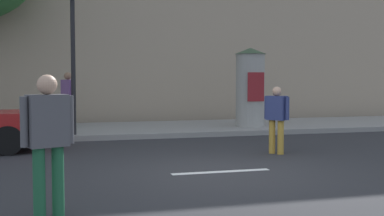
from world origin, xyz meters
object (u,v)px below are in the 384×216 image
pedestrian_in_light_jacket (277,114)px  pedestrian_in_dark_shirt (68,95)px  traffic_light (73,24)px  poster_column (250,87)px  pedestrian_with_backpack (48,134)px

pedestrian_in_light_jacket → pedestrian_in_dark_shirt: size_ratio=0.86×
traffic_light → poster_column: (5.50, 1.04, -1.70)m
pedestrian_in_light_jacket → pedestrian_with_backpack: (-4.74, -3.87, 0.12)m
pedestrian_in_dark_shirt → traffic_light: bearing=-87.3°
pedestrian_in_light_jacket → pedestrian_in_dark_shirt: 7.34m
poster_column → pedestrian_with_backpack: size_ratio=1.49×
traffic_light → pedestrian_in_light_jacket: (4.24, -3.57, -2.25)m
pedestrian_in_light_jacket → poster_column: bearing=74.7°
pedestrian_in_light_jacket → pedestrian_in_dark_shirt: pedestrian_in_dark_shirt is taller
pedestrian_with_backpack → pedestrian_in_light_jacket: bearing=39.2°
poster_column → pedestrian_in_dark_shirt: 5.76m
traffic_light → pedestrian_with_backpack: 7.76m
pedestrian_in_light_jacket → pedestrian_with_backpack: size_ratio=0.88×
traffic_light → poster_column: traffic_light is taller
pedestrian_with_backpack → pedestrian_in_dark_shirt: bearing=87.7°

